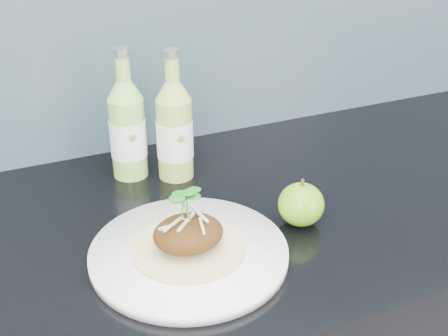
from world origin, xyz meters
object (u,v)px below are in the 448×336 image
(green_apple, at_px, (301,204))
(cider_bottle_right, at_px, (175,130))
(dinner_plate, at_px, (189,254))
(cider_bottle_left, at_px, (128,129))

(green_apple, xyz_separation_m, cider_bottle_right, (-0.13, 0.22, 0.05))
(green_apple, height_order, cider_bottle_right, cider_bottle_right)
(dinner_plate, bearing_deg, cider_bottle_left, 91.77)
(dinner_plate, distance_m, green_apple, 0.19)
(dinner_plate, height_order, cider_bottle_right, cider_bottle_right)
(cider_bottle_left, bearing_deg, cider_bottle_right, -33.81)
(dinner_plate, distance_m, cider_bottle_left, 0.29)
(dinner_plate, height_order, cider_bottle_left, cider_bottle_left)
(dinner_plate, xyz_separation_m, cider_bottle_left, (-0.01, 0.27, 0.08))
(dinner_plate, relative_size, green_apple, 3.14)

